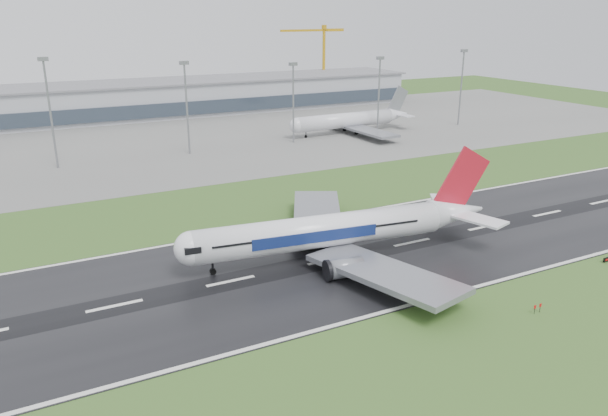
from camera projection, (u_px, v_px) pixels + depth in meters
ground at (412, 243)px, 119.73m from camera, size 520.00×520.00×0.00m
runway at (412, 243)px, 119.71m from camera, size 400.00×45.00×0.10m
apron at (215, 136)px, 224.96m from camera, size 400.00×130.00×0.08m
terminal at (172, 98)px, 273.09m from camera, size 240.00×36.00×15.00m
main_airliner at (342, 210)px, 110.22m from camera, size 71.59×68.94×18.98m
parked_airliner at (350, 112)px, 228.28m from camera, size 58.87×55.11×16.64m
tower_crane at (324, 62)px, 321.18m from camera, size 40.30×5.15×40.08m
runway_sign at (608, 259)px, 110.24m from camera, size 2.25×1.02×1.04m
floodmast_1 at (51, 116)px, 172.95m from camera, size 0.64×0.64×32.20m
floodmast_2 at (187, 110)px, 191.59m from camera, size 0.64×0.64×29.63m
floodmast_3 at (293, 105)px, 209.10m from camera, size 0.64×0.64×27.82m
floodmast_4 at (379, 97)px, 225.20m from camera, size 0.64×0.64×28.70m
floodmast_5 at (461, 89)px, 243.15m from camera, size 0.64×0.64×30.33m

